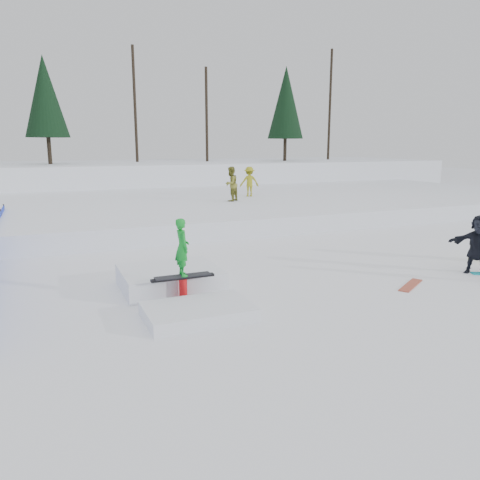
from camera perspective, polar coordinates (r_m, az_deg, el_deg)
name	(u,v)px	position (r m, az deg, el deg)	size (l,w,h in m)	color
ground	(252,298)	(12.10, 1.53, -7.05)	(120.00, 120.00, 0.00)	white
snow_berm	(103,177)	(40.79, -16.36, 7.35)	(60.00, 14.00, 2.40)	white
snow_midrise	(135,207)	(27.07, -12.68, 3.93)	(50.00, 18.00, 0.80)	white
treeline	(179,100)	(40.38, -7.48, 16.55)	(40.24, 4.22, 10.50)	black
walker_olive	(231,184)	(25.78, -1.12, 6.84)	(0.92, 0.71, 1.89)	olive
walker_ygreen	(249,182)	(28.27, 1.14, 7.14)	(1.14, 0.66, 1.77)	#98951A
spectator_dark	(478,244)	(15.85, 27.03, -0.49)	(1.67, 0.53, 1.80)	black
loose_board_red	(411,285)	(13.93, 20.09, -5.19)	(1.40, 0.28, 0.03)	#A34330
jib_rail_feature	(177,284)	(12.31, -7.69, -5.34)	(2.60, 4.40, 2.11)	white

